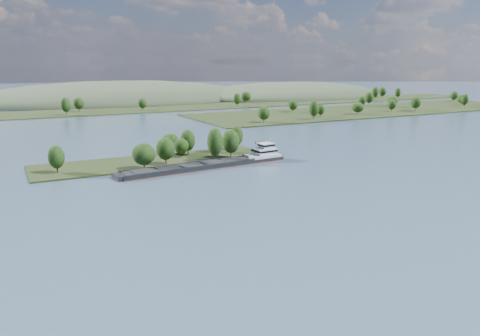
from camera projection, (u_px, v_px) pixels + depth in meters
ground at (213, 198)px, 146.65m from camera, size 1800.00×1800.00×0.00m
tree_island at (172, 152)px, 199.53m from camera, size 100.00×33.81×15.32m
right_bank at (371, 110)px, 405.65m from camera, size 320.00×90.00×15.34m
back_shoreline at (86, 112)px, 392.48m from camera, size 900.00×60.00×15.15m
hill_east at (290, 97)px, 566.34m from camera, size 260.00×140.00×36.00m
hill_west at (119, 101)px, 502.39m from camera, size 320.00×160.00×44.00m
cargo_barge at (216, 163)px, 190.60m from camera, size 73.97×15.42×9.94m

